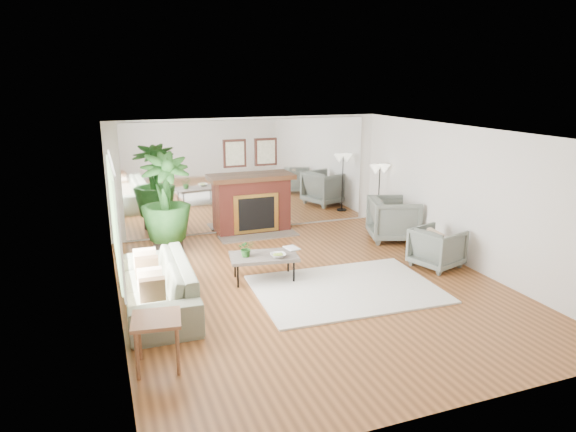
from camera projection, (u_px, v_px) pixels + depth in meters
name	position (u px, v px, depth m)	size (l,w,h in m)	color
ground	(312.00, 286.00, 8.42)	(7.00, 7.00, 0.00)	brown
wall_left	(114.00, 232.00, 7.08)	(0.02, 7.00, 2.50)	silver
wall_right	(467.00, 198.00, 9.11)	(0.02, 7.00, 2.50)	silver
wall_back	(250.00, 175.00, 11.25)	(6.00, 0.02, 2.50)	silver
mirror_panel	(250.00, 175.00, 11.24)	(5.40, 0.04, 2.40)	silver
window_panel	(114.00, 217.00, 7.43)	(0.04, 2.40, 1.50)	#B2E09E
fireplace	(254.00, 203.00, 11.20)	(1.85, 0.83, 2.05)	maroon
area_rug	(346.00, 289.00, 8.27)	(2.88, 2.06, 0.03)	white
coffee_table	(264.00, 257.00, 8.57)	(1.20, 0.82, 0.45)	#60584C
sofa	(158.00, 285.00, 7.55)	(2.42, 0.95, 0.71)	gray
armchair_back	(394.00, 219.00, 10.76)	(0.96, 0.99, 0.90)	slate
armchair_front	(437.00, 248.00, 9.21)	(0.77, 0.79, 0.72)	slate
side_table	(157.00, 326.00, 5.92)	(0.63, 0.63, 0.63)	brown
potted_ficus	(166.00, 201.00, 9.74)	(0.98, 0.98, 1.96)	black
floor_lamp	(380.00, 175.00, 11.32)	(0.48, 0.26, 1.46)	black
tabletop_plant	(246.00, 248.00, 8.45)	(0.26, 0.22, 0.29)	#2C6123
fruit_bowl	(278.00, 255.00, 8.45)	(0.25, 0.25, 0.06)	brown
book	(286.00, 249.00, 8.82)	(0.21, 0.29, 0.02)	brown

